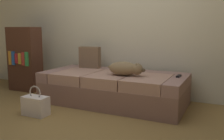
# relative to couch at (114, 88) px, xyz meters

# --- Properties ---
(ground_plane) EXTENTS (10.00, 10.00, 0.00)m
(ground_plane) POSITION_rel_couch_xyz_m (0.00, -1.09, -0.22)
(ground_plane) COLOR olive
(back_wall) EXTENTS (6.40, 0.10, 2.80)m
(back_wall) POSITION_rel_couch_xyz_m (0.00, 0.61, 1.18)
(back_wall) COLOR beige
(back_wall) RESTS_ON ground
(couch) EXTENTS (2.04, 0.96, 0.45)m
(couch) POSITION_rel_couch_xyz_m (0.00, 0.00, 0.00)
(couch) COLOR #8D6658
(couch) RESTS_ON ground
(dog_tan) EXTENTS (0.55, 0.24, 0.19)m
(dog_tan) POSITION_rel_couch_xyz_m (0.23, -0.11, 0.32)
(dog_tan) COLOR olive
(dog_tan) RESTS_ON couch
(tv_remote) EXTENTS (0.05, 0.15, 0.02)m
(tv_remote) POSITION_rel_couch_xyz_m (0.90, 0.10, 0.24)
(tv_remote) COLOR black
(tv_remote) RESTS_ON couch
(throw_pillow) EXTENTS (0.35, 0.15, 0.34)m
(throw_pillow) POSITION_rel_couch_xyz_m (-0.55, 0.28, 0.39)
(throw_pillow) COLOR #7C6047
(throw_pillow) RESTS_ON couch
(handbag) EXTENTS (0.32, 0.18, 0.38)m
(handbag) POSITION_rel_couch_xyz_m (-0.66, -0.90, -0.10)
(handbag) COLOR silver
(handbag) RESTS_ON ground
(bookshelf) EXTENTS (0.56, 0.30, 1.10)m
(bookshelf) POSITION_rel_couch_xyz_m (-1.73, 0.06, 0.33)
(bookshelf) COLOR #4E2D1F
(bookshelf) RESTS_ON ground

